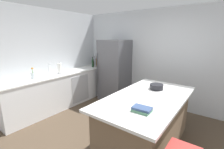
{
  "coord_description": "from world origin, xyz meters",
  "views": [
    {
      "loc": [
        1.53,
        -1.94,
        1.88
      ],
      "look_at": [
        -0.68,
        0.99,
        1.0
      ],
      "focal_mm": 25.33,
      "sensor_mm": 36.0,
      "label": 1
    }
  ],
  "objects_px": {
    "soda_bottle": "(95,62)",
    "syrup_bottle": "(93,64)",
    "whiskey_bottle": "(97,62)",
    "wine_bottle": "(93,63)",
    "cookbook_stack": "(142,109)",
    "kitchen_island": "(146,121)",
    "sink_faucet": "(49,69)",
    "flower_vase": "(33,75)",
    "mixing_bowl": "(156,87)",
    "refrigerator": "(115,70)",
    "paper_towel_roll": "(60,69)"
  },
  "relations": [
    {
      "from": "soda_bottle",
      "to": "syrup_bottle",
      "type": "xyz_separation_m",
      "value": [
        0.02,
        -0.1,
        -0.03
      ]
    },
    {
      "from": "whiskey_bottle",
      "to": "wine_bottle",
      "type": "relative_size",
      "value": 1.03
    },
    {
      "from": "syrup_bottle",
      "to": "cookbook_stack",
      "type": "xyz_separation_m",
      "value": [
        2.76,
        -1.98,
        -0.07
      ]
    },
    {
      "from": "kitchen_island",
      "to": "sink_faucet",
      "type": "xyz_separation_m",
      "value": [
        -2.64,
        -0.15,
        0.62
      ]
    },
    {
      "from": "kitchen_island",
      "to": "flower_vase",
      "type": "distance_m",
      "value": 2.73
    },
    {
      "from": "whiskey_bottle",
      "to": "mixing_bowl",
      "type": "bearing_deg",
      "value": -24.47
    },
    {
      "from": "refrigerator",
      "to": "mixing_bowl",
      "type": "distance_m",
      "value": 1.98
    },
    {
      "from": "refrigerator",
      "to": "syrup_bottle",
      "type": "height_order",
      "value": "refrigerator"
    },
    {
      "from": "flower_vase",
      "to": "kitchen_island",
      "type": "bearing_deg",
      "value": 12.56
    },
    {
      "from": "soda_bottle",
      "to": "mixing_bowl",
      "type": "height_order",
      "value": "soda_bottle"
    },
    {
      "from": "wine_bottle",
      "to": "refrigerator",
      "type": "bearing_deg",
      "value": 9.16
    },
    {
      "from": "soda_bottle",
      "to": "wine_bottle",
      "type": "xyz_separation_m",
      "value": [
        0.1,
        -0.2,
        0.01
      ]
    },
    {
      "from": "flower_vase",
      "to": "mixing_bowl",
      "type": "xyz_separation_m",
      "value": [
        2.58,
        1.03,
        -0.05
      ]
    },
    {
      "from": "cookbook_stack",
      "to": "wine_bottle",
      "type": "bearing_deg",
      "value": 145.01
    },
    {
      "from": "sink_faucet",
      "to": "paper_towel_roll",
      "type": "height_order",
      "value": "paper_towel_roll"
    },
    {
      "from": "kitchen_island",
      "to": "syrup_bottle",
      "type": "distance_m",
      "value": 3.01
    },
    {
      "from": "paper_towel_roll",
      "to": "syrup_bottle",
      "type": "relative_size",
      "value": 1.3
    },
    {
      "from": "soda_bottle",
      "to": "cookbook_stack",
      "type": "height_order",
      "value": "soda_bottle"
    },
    {
      "from": "syrup_bottle",
      "to": "whiskey_bottle",
      "type": "bearing_deg",
      "value": 91.53
    },
    {
      "from": "flower_vase",
      "to": "syrup_bottle",
      "type": "relative_size",
      "value": 1.12
    },
    {
      "from": "kitchen_island",
      "to": "cookbook_stack",
      "type": "xyz_separation_m",
      "value": [
        0.17,
        -0.55,
        0.48
      ]
    },
    {
      "from": "flower_vase",
      "to": "whiskey_bottle",
      "type": "height_order",
      "value": "whiskey_bottle"
    },
    {
      "from": "paper_towel_roll",
      "to": "soda_bottle",
      "type": "relative_size",
      "value": 1.0
    },
    {
      "from": "sink_faucet",
      "to": "whiskey_bottle",
      "type": "xyz_separation_m",
      "value": [
        0.05,
        1.76,
        -0.03
      ]
    },
    {
      "from": "flower_vase",
      "to": "wine_bottle",
      "type": "xyz_separation_m",
      "value": [
        0.09,
        1.9,
        0.04
      ]
    },
    {
      "from": "paper_towel_roll",
      "to": "whiskey_bottle",
      "type": "bearing_deg",
      "value": 90.8
    },
    {
      "from": "soda_bottle",
      "to": "wine_bottle",
      "type": "relative_size",
      "value": 0.98
    },
    {
      "from": "kitchen_island",
      "to": "sink_faucet",
      "type": "bearing_deg",
      "value": -176.84
    },
    {
      "from": "paper_towel_roll",
      "to": "soda_bottle",
      "type": "bearing_deg",
      "value": 91.63
    },
    {
      "from": "flower_vase",
      "to": "syrup_bottle",
      "type": "xyz_separation_m",
      "value": [
        0.01,
        2.0,
        0.0
      ]
    },
    {
      "from": "kitchen_island",
      "to": "wine_bottle",
      "type": "bearing_deg",
      "value": 152.24
    },
    {
      "from": "refrigerator",
      "to": "cookbook_stack",
      "type": "distance_m",
      "value": 2.76
    },
    {
      "from": "refrigerator",
      "to": "cookbook_stack",
      "type": "height_order",
      "value": "refrigerator"
    },
    {
      "from": "wine_bottle",
      "to": "cookbook_stack",
      "type": "xyz_separation_m",
      "value": [
        2.68,
        -1.88,
        -0.11
      ]
    },
    {
      "from": "paper_towel_roll",
      "to": "mixing_bowl",
      "type": "xyz_separation_m",
      "value": [
        2.55,
        0.32,
        -0.1
      ]
    },
    {
      "from": "kitchen_island",
      "to": "soda_bottle",
      "type": "xyz_separation_m",
      "value": [
        -2.62,
        1.52,
        0.59
      ]
    },
    {
      "from": "refrigerator",
      "to": "cookbook_stack",
      "type": "xyz_separation_m",
      "value": [
        1.9,
        -2.0,
        0.05
      ]
    },
    {
      "from": "refrigerator",
      "to": "soda_bottle",
      "type": "relative_size",
      "value": 5.74
    },
    {
      "from": "flower_vase",
      "to": "cookbook_stack",
      "type": "bearing_deg",
      "value": 0.59
    },
    {
      "from": "flower_vase",
      "to": "whiskey_bottle",
      "type": "bearing_deg",
      "value": 89.76
    },
    {
      "from": "mixing_bowl",
      "to": "whiskey_bottle",
      "type": "bearing_deg",
      "value": 155.53
    },
    {
      "from": "soda_bottle",
      "to": "refrigerator",
      "type": "bearing_deg",
      "value": -4.56
    },
    {
      "from": "soda_bottle",
      "to": "wine_bottle",
      "type": "bearing_deg",
      "value": -62.42
    },
    {
      "from": "sink_faucet",
      "to": "wine_bottle",
      "type": "distance_m",
      "value": 1.48
    },
    {
      "from": "refrigerator",
      "to": "syrup_bottle",
      "type": "xyz_separation_m",
      "value": [
        -0.86,
        -0.03,
        0.12
      ]
    },
    {
      "from": "kitchen_island",
      "to": "flower_vase",
      "type": "bearing_deg",
      "value": -167.44
    },
    {
      "from": "refrigerator",
      "to": "paper_towel_roll",
      "type": "height_order",
      "value": "refrigerator"
    },
    {
      "from": "sink_faucet",
      "to": "soda_bottle",
      "type": "bearing_deg",
      "value": 89.09
    },
    {
      "from": "whiskey_bottle",
      "to": "syrup_bottle",
      "type": "height_order",
      "value": "whiskey_bottle"
    },
    {
      "from": "syrup_bottle",
      "to": "cookbook_stack",
      "type": "bearing_deg",
      "value": -35.6
    }
  ]
}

